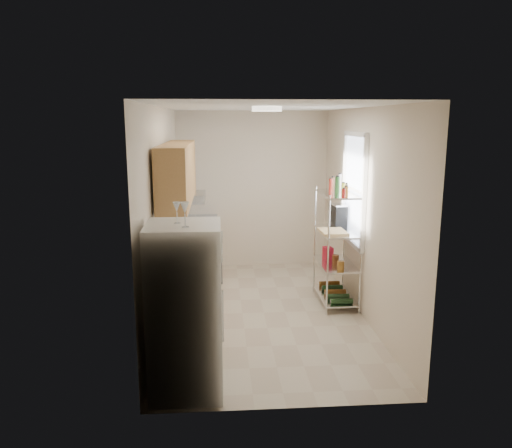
{
  "coord_description": "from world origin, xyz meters",
  "views": [
    {
      "loc": [
        -0.56,
        -6.07,
        2.44
      ],
      "look_at": [
        -0.08,
        0.25,
        1.12
      ],
      "focal_mm": 35.0,
      "sensor_mm": 36.0,
      "label": 1
    }
  ],
  "objects": [
    {
      "name": "frying_pan_small",
      "position": [
        -0.96,
        1.3,
        0.92
      ],
      "size": [
        0.29,
        0.29,
        0.04
      ],
      "primitive_type": "cylinder",
      "rotation": [
        0.0,
        0.0,
        0.6
      ],
      "color": "black",
      "rests_on": "counter_run"
    },
    {
      "name": "rice_cooker",
      "position": [
        -0.95,
        0.24,
        1.0
      ],
      "size": [
        0.26,
        0.26,
        0.21
      ],
      "primitive_type": "cylinder",
      "color": "silver",
      "rests_on": "counter_run"
    },
    {
      "name": "ceiling_dome",
      "position": [
        0.0,
        -0.3,
        2.57
      ],
      "size": [
        0.34,
        0.34,
        0.05
      ],
      "primitive_type": "cylinder",
      "color": "white",
      "rests_on": "room"
    },
    {
      "name": "wine_glass_a",
      "position": [
        -0.84,
        -1.96,
        1.67
      ],
      "size": [
        0.08,
        0.08,
        0.21
      ],
      "primitive_type": null,
      "color": "silver",
      "rests_on": "refrigerator"
    },
    {
      "name": "window",
      "position": [
        1.23,
        0.35,
        1.55
      ],
      "size": [
        0.06,
        1.0,
        1.46
      ],
      "primitive_type": "cube",
      "color": "white",
      "rests_on": "room"
    },
    {
      "name": "range_hood",
      "position": [
        -1.0,
        0.9,
        1.39
      ],
      "size": [
        0.5,
        0.6,
        0.12
      ],
      "primitive_type": "cube",
      "color": "#B7BABC",
      "rests_on": "room"
    },
    {
      "name": "upper_cabinets",
      "position": [
        -1.05,
        0.1,
        1.81
      ],
      "size": [
        0.33,
        2.2,
        0.72
      ],
      "primitive_type": "cube",
      "color": "tan",
      "rests_on": "room"
    },
    {
      "name": "storage_bag",
      "position": [
        0.93,
        0.49,
        0.65
      ],
      "size": [
        0.13,
        0.17,
        0.17
      ],
      "primitive_type": "cube",
      "rotation": [
        0.0,
        0.0,
        0.19
      ],
      "color": "#A41426",
      "rests_on": "bakers_rack"
    },
    {
      "name": "room",
      "position": [
        0.0,
        0.0,
        1.3
      ],
      "size": [
        2.52,
        4.42,
        2.62
      ],
      "color": "#BCB099",
      "rests_on": "ground"
    },
    {
      "name": "wine_glass_b",
      "position": [
        -0.92,
        -1.79,
        1.66
      ],
      "size": [
        0.07,
        0.07,
        0.19
      ],
      "primitive_type": null,
      "color": "silver",
      "rests_on": "refrigerator"
    },
    {
      "name": "bakers_rack",
      "position": [
        1.0,
        0.3,
        1.11
      ],
      "size": [
        0.45,
        0.9,
        1.73
      ],
      "color": "silver",
      "rests_on": "ground"
    },
    {
      "name": "refrigerator",
      "position": [
        -0.87,
        -1.82,
        0.78
      ],
      "size": [
        0.65,
        0.65,
        1.57
      ],
      "primitive_type": "cube",
      "color": "white",
      "rests_on": "ground"
    },
    {
      "name": "counter_run",
      "position": [
        -0.92,
        0.44,
        0.45
      ],
      "size": [
        0.63,
        3.51,
        0.9
      ],
      "color": "tan",
      "rests_on": "ground"
    },
    {
      "name": "cutting_board",
      "position": [
        0.92,
        0.16,
        1.03
      ],
      "size": [
        0.33,
        0.43,
        0.03
      ],
      "primitive_type": "cube",
      "rotation": [
        0.0,
        0.0,
        0.03
      ],
      "color": "tan",
      "rests_on": "bakers_rack"
    },
    {
      "name": "espresso_machine",
      "position": [
        1.1,
        0.63,
        1.16
      ],
      "size": [
        0.19,
        0.27,
        0.3
      ],
      "primitive_type": "cube",
      "rotation": [
        0.0,
        0.0,
        0.08
      ],
      "color": "black",
      "rests_on": "bakers_rack"
    },
    {
      "name": "frying_pan_large",
      "position": [
        -0.98,
        0.68,
        0.92
      ],
      "size": [
        0.26,
        0.26,
        0.04
      ],
      "primitive_type": "cylinder",
      "rotation": [
        0.0,
        0.0,
        -0.05
      ],
      "color": "black",
      "rests_on": "counter_run"
    }
  ]
}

